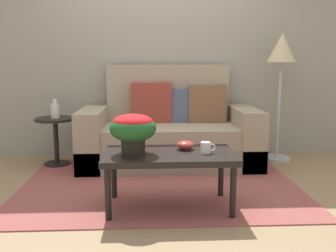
# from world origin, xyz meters

# --- Properties ---
(ground_plane) EXTENTS (14.00, 14.00, 0.00)m
(ground_plane) POSITION_xyz_m (0.00, 0.00, 0.00)
(ground_plane) COLOR #997A56
(wall_back) EXTENTS (6.40, 0.12, 2.96)m
(wall_back) POSITION_xyz_m (0.00, 1.29, 1.48)
(wall_back) COLOR gray
(wall_back) RESTS_ON ground
(area_rug) EXTENTS (2.62, 1.90, 0.01)m
(area_rug) POSITION_xyz_m (0.00, 0.04, 0.01)
(area_rug) COLOR #994C47
(area_rug) RESTS_ON ground
(couch) EXTENTS (2.00, 0.91, 1.15)m
(couch) POSITION_xyz_m (0.14, 0.81, 0.35)
(couch) COLOR gray
(couch) RESTS_ON ground
(coffee_table) EXTENTS (1.04, 0.57, 0.46)m
(coffee_table) POSITION_xyz_m (0.06, -0.53, 0.41)
(coffee_table) COLOR black
(coffee_table) RESTS_ON ground
(side_table) EXTENTS (0.45, 0.45, 0.55)m
(side_table) POSITION_xyz_m (-1.16, 0.79, 0.38)
(side_table) COLOR black
(side_table) RESTS_ON ground
(floor_lamp) EXTENTS (0.34, 0.34, 1.51)m
(floor_lamp) POSITION_xyz_m (1.46, 0.91, 1.22)
(floor_lamp) COLOR #B2B2B7
(floor_lamp) RESTS_ON ground
(potted_plant) EXTENTS (0.36, 0.36, 0.31)m
(potted_plant) POSITION_xyz_m (-0.22, -0.55, 0.66)
(potted_plant) COLOR black
(potted_plant) RESTS_ON coffee_table
(coffee_mug) EXTENTS (0.12, 0.08, 0.09)m
(coffee_mug) POSITION_xyz_m (0.35, -0.57, 0.51)
(coffee_mug) COLOR white
(coffee_mug) RESTS_ON coffee_table
(snack_bowl) EXTENTS (0.15, 0.15, 0.07)m
(snack_bowl) POSITION_xyz_m (0.20, -0.43, 0.50)
(snack_bowl) COLOR #B2382D
(snack_bowl) RESTS_ON coffee_table
(table_vase) EXTENTS (0.09, 0.09, 0.22)m
(table_vase) POSITION_xyz_m (-1.15, 0.78, 0.64)
(table_vase) COLOR silver
(table_vase) RESTS_ON side_table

